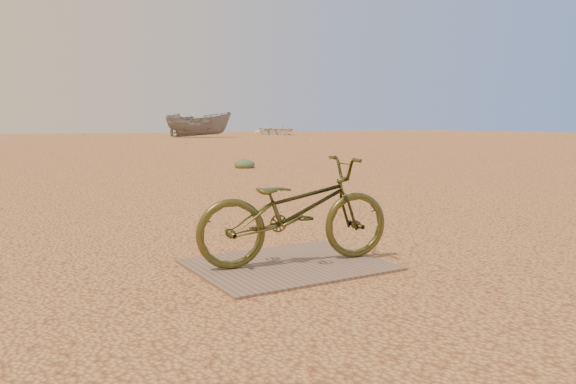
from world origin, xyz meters
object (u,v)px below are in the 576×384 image
boat_mid_right (199,125)px  boat_far_right (278,130)px  bicycle (295,210)px  plywood_board (288,265)px

boat_mid_right → boat_far_right: 10.89m
bicycle → boat_far_right: boat_far_right is taller
bicycle → boat_far_right: 49.11m
boat_mid_right → boat_far_right: boat_mid_right is taller
boat_far_right → boat_mid_right: bearing=-161.9°
plywood_board → boat_mid_right: (14.11, 38.25, 0.99)m
plywood_board → boat_far_right: size_ratio=0.33×
plywood_board → boat_far_right: boat_far_right is taller
plywood_board → boat_far_right: (23.94, 42.92, 0.48)m
bicycle → boat_far_right: (23.87, 42.92, 0.02)m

